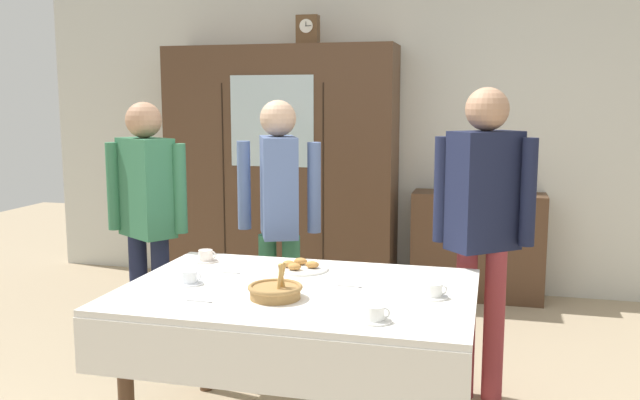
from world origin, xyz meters
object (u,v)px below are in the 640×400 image
at_px(bookshelf_low, 477,246).
at_px(tea_cup_mid_right, 206,256).
at_px(mantel_clock, 308,30).
at_px(tea_cup_center, 190,278).
at_px(person_by_cabinet, 147,207).
at_px(spoon_front_edge, 354,286).
at_px(person_behind_table_right, 483,213).
at_px(wall_cabinet, 281,169).
at_px(spoon_mid_right, 204,301).
at_px(tea_cup_back_edge, 375,315).
at_px(pastry_plate, 300,267).
at_px(person_beside_shelf, 279,206).
at_px(tea_cup_near_left, 434,292).
at_px(book_stack, 479,188).
at_px(bread_basket, 275,291).
at_px(dining_table, 296,310).
at_px(spoon_back_edge, 233,273).

height_order(bookshelf_low, tea_cup_mid_right, bookshelf_low).
height_order(mantel_clock, tea_cup_mid_right, mantel_clock).
xyz_separation_m(tea_cup_center, person_by_cabinet, (-0.65, 0.80, 0.19)).
relative_size(bookshelf_low, spoon_front_edge, 8.79).
bearing_deg(person_behind_table_right, tea_cup_center, -150.31).
relative_size(wall_cabinet, person_by_cabinet, 1.28).
bearing_deg(bookshelf_low, spoon_mid_right, -110.23).
bearing_deg(mantel_clock, person_by_cabinet, -105.42).
bearing_deg(tea_cup_back_edge, bookshelf_low, 83.84).
relative_size(pastry_plate, person_beside_shelf, 0.17).
xyz_separation_m(tea_cup_near_left, spoon_front_edge, (-0.37, 0.08, -0.02)).
relative_size(book_stack, pastry_plate, 0.83).
bearing_deg(mantel_clock, book_stack, 2.09).
xyz_separation_m(mantel_clock, person_beside_shelf, (0.27, -1.64, -1.19)).
xyz_separation_m(tea_cup_near_left, tea_cup_back_edge, (-0.19, -0.38, 0.00)).
xyz_separation_m(bookshelf_low, bread_basket, (-0.80, -2.79, 0.35)).
xyz_separation_m(book_stack, bread_basket, (-0.80, -2.79, -0.12)).
distance_m(dining_table, tea_cup_center, 0.53).
relative_size(dining_table, spoon_mid_right, 13.46).
bearing_deg(bread_basket, dining_table, 72.23).
distance_m(tea_cup_near_left, pastry_plate, 0.77).
bearing_deg(tea_cup_center, person_by_cabinet, 129.18).
relative_size(book_stack, tea_cup_center, 1.78).
relative_size(mantel_clock, spoon_front_edge, 2.02).
xyz_separation_m(tea_cup_back_edge, spoon_front_edge, (-0.18, 0.46, -0.02)).
bearing_deg(mantel_clock, tea_cup_mid_right, -88.99).
height_order(wall_cabinet, book_stack, wall_cabinet).
relative_size(spoon_mid_right, person_behind_table_right, 0.07).
bearing_deg(tea_cup_mid_right, tea_cup_center, -75.80).
bearing_deg(tea_cup_back_edge, person_behind_table_right, 70.33).
bearing_deg(tea_cup_center, wall_cabinet, 98.44).
height_order(dining_table, spoon_front_edge, spoon_front_edge).
relative_size(wall_cabinet, spoon_front_edge, 17.18).
height_order(tea_cup_near_left, spoon_back_edge, tea_cup_near_left).
relative_size(tea_cup_near_left, person_behind_table_right, 0.08).
height_order(tea_cup_mid_right, person_beside_shelf, person_beside_shelf).
distance_m(pastry_plate, spoon_back_edge, 0.34).
bearing_deg(person_by_cabinet, tea_cup_back_edge, -35.14).
relative_size(mantel_clock, book_stack, 1.04).
bearing_deg(pastry_plate, book_stack, 70.04).
distance_m(tea_cup_back_edge, person_behind_table_right, 1.16).
xyz_separation_m(dining_table, bookshelf_low, (0.75, 2.64, -0.22)).
bearing_deg(tea_cup_back_edge, pastry_plate, 125.83).
relative_size(bookshelf_low, pastry_plate, 3.74).
distance_m(bookshelf_low, tea_cup_mid_right, 2.65).
xyz_separation_m(wall_cabinet, spoon_mid_right, (0.57, -2.87, -0.27)).
bearing_deg(person_behind_table_right, person_by_cabinet, 178.69).
bearing_deg(book_stack, spoon_back_edge, -115.00).
relative_size(dining_table, person_by_cabinet, 1.01).
relative_size(dining_table, wall_cabinet, 0.78).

